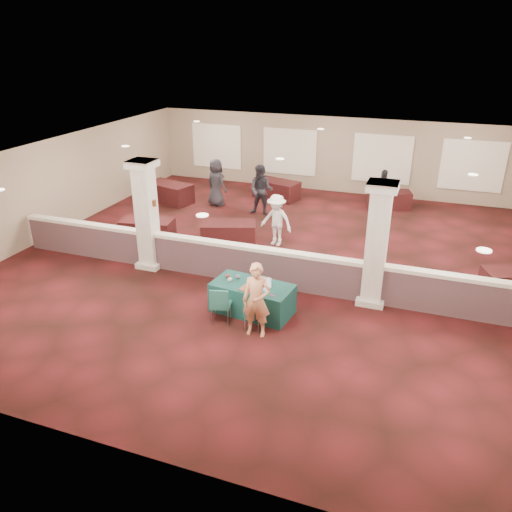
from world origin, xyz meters
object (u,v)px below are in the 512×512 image
(far_table_back_left, at_px, (169,193))
(attendee_d, at_px, (216,183))
(attendee_a, at_px, (261,190))
(far_table_front_center, at_px, (229,233))
(far_table_back_right, at_px, (389,199))
(attendee_c, at_px, (382,190))
(conf_chair_side, at_px, (220,303))
(attendee_b, at_px, (276,220))
(woman, at_px, (257,300))
(conf_chair_main, at_px, (253,312))
(far_table_back_center, at_px, (277,190))
(far_table_front_left, at_px, (147,230))
(near_table, at_px, (252,298))

(far_table_back_left, xyz_separation_m, attendee_d, (2.01, 0.26, 0.55))
(attendee_a, height_order, attendee_d, attendee_a)
(far_table_front_center, relative_size, far_table_back_right, 1.06)
(far_table_back_right, relative_size, attendee_c, 1.01)
(conf_chair_side, height_order, attendee_b, attendee_b)
(woman, distance_m, attendee_d, 9.61)
(attendee_d, bearing_deg, far_table_front_center, 142.12)
(conf_chair_main, xyz_separation_m, conf_chair_side, (-0.83, 0.02, 0.07))
(conf_chair_side, height_order, attendee_d, attendee_d)
(far_table_back_center, relative_size, attendee_a, 0.97)
(far_table_back_left, relative_size, attendee_c, 1.17)
(attendee_c, bearing_deg, far_table_front_left, -166.44)
(conf_chair_side, xyz_separation_m, attendee_d, (-3.75, 8.22, 0.38))
(attendee_c, distance_m, attendee_d, 6.51)
(conf_chair_main, xyz_separation_m, far_table_front_center, (-2.58, 4.71, -0.13))
(attendee_c, height_order, attendee_d, attendee_d)
(attendee_c, bearing_deg, far_table_front_center, -156.00)
(near_table, relative_size, far_table_back_right, 1.19)
(woman, relative_size, far_table_front_center, 1.01)
(far_table_front_center, distance_m, far_table_back_left, 5.17)
(woman, height_order, far_table_back_right, woman)
(far_table_front_center, bearing_deg, woman, -60.70)
(woman, bearing_deg, attendee_d, 114.16)
(far_table_front_left, height_order, far_table_back_center, far_table_back_center)
(conf_chair_side, bearing_deg, far_table_back_right, 62.09)
(conf_chair_main, distance_m, far_table_back_center, 10.28)
(far_table_front_left, height_order, attendee_b, attendee_b)
(conf_chair_side, height_order, far_table_front_center, conf_chair_side)
(near_table, xyz_separation_m, attendee_a, (-2.22, 7.00, 0.58))
(attendee_a, bearing_deg, far_table_front_center, -92.21)
(far_table_front_center, bearing_deg, far_table_back_right, 50.63)
(conf_chair_main, height_order, conf_chair_side, conf_chair_side)
(far_table_back_center, bearing_deg, conf_chair_side, -80.00)
(far_table_back_right, bearing_deg, far_table_back_left, -164.98)
(woman, bearing_deg, conf_chair_main, 130.84)
(far_table_back_center, distance_m, attendee_a, 2.24)
(conf_chair_side, height_order, attendee_a, attendee_a)
(far_table_back_left, relative_size, far_table_back_right, 1.16)
(conf_chair_side, bearing_deg, far_table_front_center, 97.92)
(near_table, distance_m, far_table_back_center, 9.45)
(far_table_front_center, distance_m, attendee_d, 4.09)
(conf_chair_side, height_order, far_table_back_right, conf_chair_side)
(far_table_back_right, height_order, attendee_d, attendee_d)
(conf_chair_side, xyz_separation_m, far_table_back_left, (-5.76, 7.96, -0.17))
(far_table_front_left, relative_size, far_table_front_center, 0.99)
(far_table_back_left, height_order, attendee_a, attendee_a)
(far_table_front_center, height_order, attendee_c, attendee_c)
(near_table, height_order, woman, woman)
(woman, height_order, attendee_d, attendee_d)
(conf_chair_side, distance_m, woman, 1.04)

